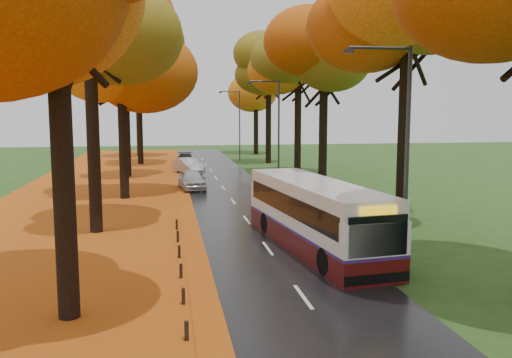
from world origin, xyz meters
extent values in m
cube|color=black|center=(0.00, 25.00, 0.02)|extent=(6.50, 90.00, 0.04)
cube|color=silver|center=(0.00, 25.00, 0.04)|extent=(0.12, 90.00, 0.01)
cube|color=#8F490D|center=(-9.00, 25.00, 0.01)|extent=(12.00, 90.00, 0.02)
cube|color=#CC5014|center=(-3.05, 25.00, 0.04)|extent=(0.90, 90.00, 0.01)
cylinder|color=black|center=(-6.90, 5.50, 4.29)|extent=(0.60, 0.60, 8.58)
cylinder|color=black|center=(-7.50, 16.50, 4.58)|extent=(0.60, 0.60, 9.15)
ellipsoid|color=#F8AB1B|center=(-7.50, 16.50, 10.30)|extent=(8.00, 8.00, 6.24)
cylinder|color=black|center=(-6.90, 26.50, 4.00)|extent=(0.60, 0.60, 8.00)
ellipsoid|color=#F8AB1B|center=(-6.90, 26.50, 9.00)|extent=(9.20, 9.20, 7.18)
cylinder|color=black|center=(-7.50, 38.50, 4.29)|extent=(0.60, 0.60, 8.58)
ellipsoid|color=#F8AB1B|center=(-7.50, 38.50, 9.65)|extent=(8.00, 8.00, 6.24)
cylinder|color=black|center=(-6.90, 49.50, 4.58)|extent=(0.60, 0.60, 9.15)
ellipsoid|color=#F8AB1B|center=(-6.90, 49.50, 10.30)|extent=(9.20, 9.20, 7.18)
cylinder|color=black|center=(-7.50, 59.50, 4.00)|extent=(0.60, 0.60, 8.00)
ellipsoid|color=#F8AB1B|center=(-7.50, 59.50, 9.00)|extent=(8.00, 8.00, 6.24)
cylinder|color=black|center=(7.50, 15.50, 4.61)|extent=(0.60, 0.60, 9.22)
ellipsoid|color=#B4620D|center=(7.50, 15.50, 10.37)|extent=(8.20, 8.20, 6.40)
cylinder|color=black|center=(6.90, 27.50, 4.10)|extent=(0.60, 0.60, 8.19)
ellipsoid|color=#B4620D|center=(6.90, 27.50, 9.22)|extent=(9.20, 9.20, 7.18)
cylinder|color=black|center=(7.50, 37.50, 4.35)|extent=(0.60, 0.60, 8.70)
ellipsoid|color=#B4620D|center=(7.50, 37.50, 9.79)|extent=(8.20, 8.20, 6.40)
cylinder|color=black|center=(6.90, 48.50, 4.61)|extent=(0.60, 0.60, 9.22)
ellipsoid|color=#B4620D|center=(6.90, 48.50, 10.37)|extent=(9.20, 9.20, 7.18)
cylinder|color=black|center=(7.50, 60.50, 4.10)|extent=(0.60, 0.60, 8.19)
ellipsoid|color=#B4620D|center=(7.50, 60.50, 9.22)|extent=(8.20, 8.20, 6.40)
cube|color=black|center=(-3.70, 3.40, 0.26)|extent=(0.11, 0.11, 0.52)
cube|color=black|center=(-3.70, 6.00, 0.26)|extent=(0.11, 0.11, 0.52)
cube|color=black|center=(-3.70, 8.60, 0.26)|extent=(0.11, 0.11, 0.52)
cube|color=black|center=(-3.70, 11.20, 0.26)|extent=(0.11, 0.11, 0.52)
cube|color=black|center=(-3.70, 13.80, 0.26)|extent=(0.11, 0.11, 0.52)
cube|color=black|center=(-3.70, 16.40, 0.26)|extent=(0.11, 0.11, 0.52)
cylinder|color=#333538|center=(4.20, 8.00, 4.00)|extent=(0.14, 0.14, 8.00)
cylinder|color=#333538|center=(3.10, 8.00, 7.90)|extent=(2.20, 0.11, 0.11)
cube|color=#333538|center=(2.00, 8.00, 7.78)|extent=(0.35, 0.18, 0.14)
cylinder|color=#333538|center=(4.20, 30.00, 4.00)|extent=(0.14, 0.14, 8.00)
cylinder|color=#333538|center=(3.10, 30.00, 7.90)|extent=(2.20, 0.11, 0.11)
cube|color=#333538|center=(2.00, 30.00, 7.78)|extent=(0.35, 0.18, 0.14)
cylinder|color=#333538|center=(4.20, 52.00, 4.00)|extent=(0.14, 0.14, 8.00)
cylinder|color=#333538|center=(3.10, 52.00, 7.90)|extent=(2.20, 0.11, 0.11)
cube|color=#333538|center=(2.00, 52.00, 7.78)|extent=(0.35, 0.18, 0.14)
cube|color=#470B0B|center=(1.95, 11.80, 0.48)|extent=(3.77, 10.90, 0.87)
cube|color=white|center=(1.95, 11.80, 1.54)|extent=(3.77, 10.90, 1.26)
cube|color=white|center=(1.95, 11.80, 2.52)|extent=(3.69, 10.68, 0.68)
cube|color=#371C65|center=(1.95, 11.80, 0.96)|extent=(3.79, 10.92, 0.12)
cube|color=black|center=(1.95, 11.80, 1.93)|extent=(3.69, 10.06, 0.83)
cube|color=black|center=(2.63, 6.53, 1.74)|extent=(2.13, 0.33, 1.36)
cube|color=yellow|center=(2.63, 6.53, 2.58)|extent=(1.33, 0.23, 0.27)
cube|color=black|center=(2.62, 6.55, 0.31)|extent=(2.37, 0.42, 0.34)
cylinder|color=black|center=(1.33, 8.06, 0.53)|extent=(0.39, 1.00, 0.97)
cylinder|color=black|center=(3.50, 8.34, 0.53)|extent=(0.39, 1.00, 0.97)
cylinder|color=black|center=(0.46, 14.84, 0.53)|extent=(0.39, 1.00, 0.97)
cylinder|color=black|center=(2.63, 15.12, 0.53)|extent=(0.39, 1.00, 0.97)
imported|color=silver|center=(-2.35, 29.74, 0.76)|extent=(2.16, 4.37, 1.43)
imported|color=#A9ADB2|center=(-2.18, 39.65, 0.76)|extent=(2.86, 4.62, 1.44)
imported|color=black|center=(-2.23, 46.33, 0.70)|extent=(1.89, 4.54, 1.31)
camera|label=1|loc=(-4.10, -9.80, 5.82)|focal=38.00mm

